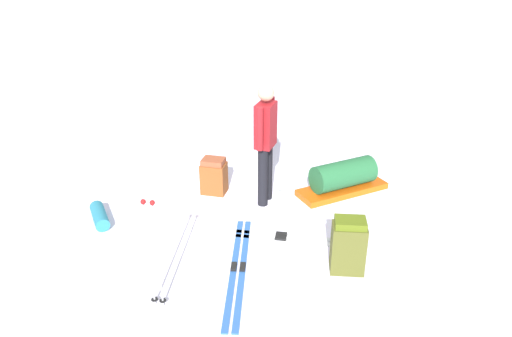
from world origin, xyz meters
TOP-DOWN VIEW (x-y plane):
  - ground_plane at (0.00, 0.00)m, footprint 80.00×80.00m
  - distant_snow_ridge at (1.96, 21.92)m, footprint 19.01×6.70m
  - skier_standing at (-0.07, 0.41)m, footprint 0.27×0.56m
  - ski_pair_near at (0.54, -0.35)m, footprint 1.75×0.75m
  - ski_pair_far at (0.38, -1.13)m, footprint 1.01×1.86m
  - backpack_large_dark at (1.45, -0.56)m, footprint 0.44×0.39m
  - backpack_bright at (-0.86, 0.29)m, footprint 0.41×0.36m
  - ski_poles_planted_near at (-0.03, -2.01)m, footprint 0.15×0.10m
  - gear_sled at (0.80, 1.20)m, footprint 1.15×1.37m
  - sleeping_mat_rolled at (-1.73, -1.12)m, footprint 0.55×0.47m
  - thermos_bottle at (0.19, 0.35)m, footprint 0.07×0.07m

SIDE VIEW (x-z plane):
  - ground_plane at x=0.00m, z-range 0.00..0.00m
  - ski_pair_far at x=0.38m, z-range -0.01..0.04m
  - ski_pair_near at x=0.54m, z-range -0.01..0.04m
  - sleeping_mat_rolled at x=-1.73m, z-range 0.00..0.18m
  - thermos_bottle at x=0.19m, z-range 0.00..0.26m
  - gear_sled at x=0.80m, z-range -0.02..0.47m
  - backpack_bright at x=-0.86m, z-range -0.01..0.53m
  - backpack_large_dark at x=1.45m, z-range -0.01..0.65m
  - ski_poles_planted_near at x=-0.03m, z-range 0.07..1.29m
  - distant_snow_ridge at x=1.96m, z-range 0.00..1.71m
  - skier_standing at x=-0.07m, z-range 0.10..1.80m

